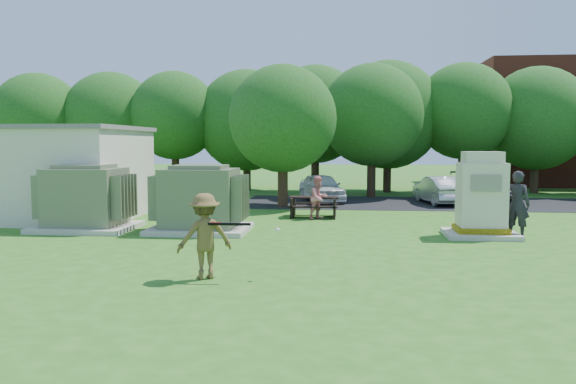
# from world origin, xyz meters

# --- Properties ---
(ground) EXTENTS (120.00, 120.00, 0.00)m
(ground) POSITION_xyz_m (0.00, 0.00, 0.00)
(ground) COLOR #2D6619
(ground) RESTS_ON ground
(service_building) EXTENTS (10.00, 5.00, 3.20)m
(service_building) POSITION_xyz_m (-11.00, 7.00, 1.60)
(service_building) COLOR beige
(service_building) RESTS_ON ground
(parking_strip) EXTENTS (20.00, 6.00, 0.01)m
(parking_strip) POSITION_xyz_m (7.00, 13.50, 0.01)
(parking_strip) COLOR #232326
(parking_strip) RESTS_ON ground
(transformer_left) EXTENTS (3.00, 2.40, 2.07)m
(transformer_left) POSITION_xyz_m (-6.50, 4.50, 0.97)
(transformer_left) COLOR beige
(transformer_left) RESTS_ON ground
(transformer_right) EXTENTS (3.00, 2.40, 2.07)m
(transformer_right) POSITION_xyz_m (-2.80, 4.50, 0.97)
(transformer_right) COLOR beige
(transformer_right) RESTS_ON ground
(generator_cabinet) EXTENTS (2.05, 1.68, 2.50)m
(generator_cabinet) POSITION_xyz_m (5.65, 4.39, 1.09)
(generator_cabinet) COLOR beige
(generator_cabinet) RESTS_ON ground
(picnic_table) EXTENTS (1.79, 1.34, 0.77)m
(picnic_table) POSITION_xyz_m (0.52, 8.23, 0.48)
(picnic_table) COLOR black
(picnic_table) RESTS_ON ground
(batter) EXTENTS (1.29, 1.09, 1.74)m
(batter) POSITION_xyz_m (-1.13, -1.46, 0.87)
(batter) COLOR brown
(batter) RESTS_ON ground
(person_by_generator) EXTENTS (0.85, 0.77, 1.96)m
(person_by_generator) POSITION_xyz_m (6.64, 4.27, 0.98)
(person_by_generator) COLOR #232127
(person_by_generator) RESTS_ON ground
(person_at_picnic) EXTENTS (0.96, 0.95, 1.56)m
(person_at_picnic) POSITION_xyz_m (0.73, 7.69, 0.78)
(person_at_picnic) COLOR #E47880
(person_at_picnic) RESTS_ON ground
(car_white) EXTENTS (2.64, 4.14, 1.31)m
(car_white) POSITION_xyz_m (0.56, 13.92, 0.66)
(car_white) COLOR white
(car_white) RESTS_ON ground
(car_silver_a) EXTENTS (1.99, 3.96, 1.25)m
(car_silver_a) POSITION_xyz_m (5.90, 13.40, 0.62)
(car_silver_a) COLOR #AFAFB4
(car_silver_a) RESTS_ON ground
(car_dark) EXTENTS (2.16, 4.88, 1.39)m
(car_dark) POSITION_xyz_m (7.83, 14.01, 0.70)
(car_dark) COLOR black
(car_dark) RESTS_ON ground
(batting_equipment) EXTENTS (1.40, 0.37, 0.22)m
(batting_equipment) POSITION_xyz_m (-0.50, -1.52, 1.11)
(batting_equipment) COLOR black
(batting_equipment) RESTS_ON ground
(tree_row) EXTENTS (41.30, 13.30, 7.30)m
(tree_row) POSITION_xyz_m (1.75, 18.50, 4.15)
(tree_row) COLOR #47301E
(tree_row) RESTS_ON ground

